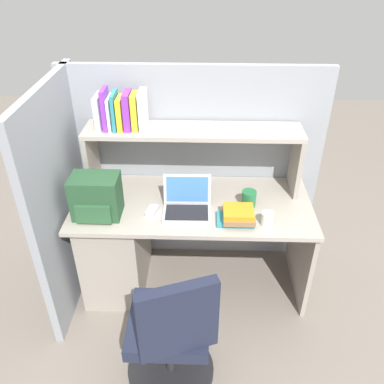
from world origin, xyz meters
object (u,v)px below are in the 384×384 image
object	(u,v)px
computer_mouse	(152,211)
snack_canister	(249,199)
backpack	(96,197)
office_chair	(172,338)
paper_cup	(267,219)
laptop	(187,204)

from	to	relation	value
computer_mouse	snack_canister	size ratio (longest dim) A/B	0.92
snack_canister	backpack	bearing A→B (deg)	-172.47
computer_mouse	office_chair	xyz separation A→B (m)	(0.17, -0.70, -0.35)
backpack	snack_canister	size ratio (longest dim) A/B	2.67
computer_mouse	snack_canister	bearing A→B (deg)	22.64
snack_canister	office_chair	world-z (taller)	office_chair
paper_cup	office_chair	size ratio (longest dim) A/B	0.09
backpack	snack_canister	world-z (taller)	backpack
laptop	office_chair	distance (m)	0.83
snack_canister	laptop	bearing A→B (deg)	-170.78
backpack	snack_canister	distance (m)	0.98
laptop	paper_cup	size ratio (longest dim) A/B	3.57
laptop	office_chair	xyz separation A→B (m)	(-0.06, -0.73, -0.39)
office_chair	snack_canister	bearing A→B (deg)	-139.53
laptop	office_chair	world-z (taller)	laptop
office_chair	paper_cup	bearing A→B (deg)	-152.68
backpack	computer_mouse	xyz separation A→B (m)	(0.34, 0.03, -0.12)
laptop	computer_mouse	bearing A→B (deg)	-171.14
laptop	paper_cup	xyz separation A→B (m)	(0.50, -0.14, -0.01)
backpack	computer_mouse	bearing A→B (deg)	4.66
snack_canister	office_chair	xyz separation A→B (m)	(-0.46, -0.80, -0.39)
snack_canister	office_chair	size ratio (longest dim) A/B	0.12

